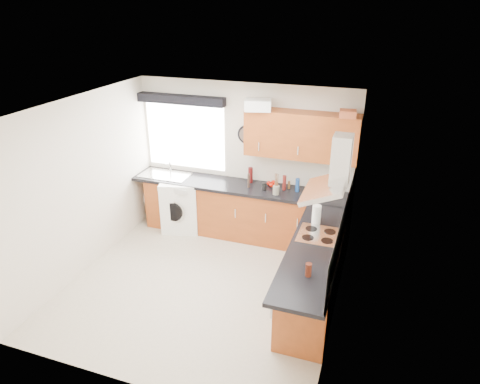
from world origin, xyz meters
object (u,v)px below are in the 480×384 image
at_px(extractor_hood, 333,174).
at_px(upper_cabinets, 301,135).
at_px(washing_machine, 181,204).
at_px(oven, 316,268).

distance_m(extractor_hood, upper_cabinets, 1.48).
bearing_deg(washing_machine, upper_cabinets, -8.78).
bearing_deg(oven, upper_cabinets, 112.54).
xyz_separation_m(upper_cabinets, washing_machine, (-1.95, -0.23, -1.35)).
xyz_separation_m(extractor_hood, upper_cabinets, (-0.65, 1.33, 0.03)).
relative_size(oven, extractor_hood, 1.09).
xyz_separation_m(oven, washing_machine, (-2.50, 1.10, 0.02)).
height_order(extractor_hood, washing_machine, extractor_hood).
height_order(oven, washing_machine, washing_machine).
distance_m(extractor_hood, washing_machine, 3.12).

